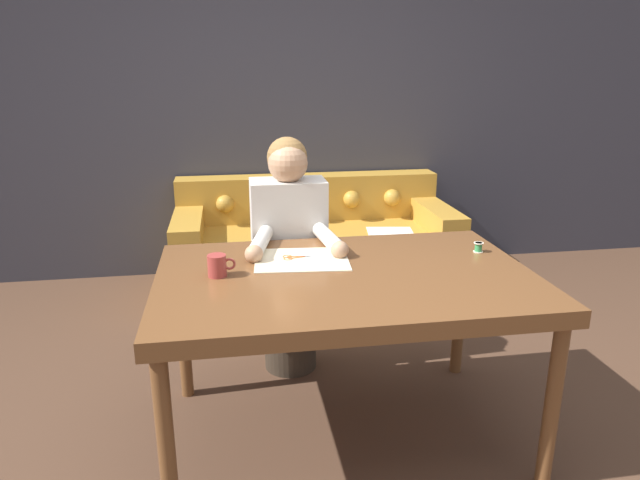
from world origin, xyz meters
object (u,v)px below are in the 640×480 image
at_px(couch, 314,248).
at_px(dining_table, 346,288).
at_px(person, 289,258).
at_px(thread_spool, 478,247).
at_px(scissors, 299,257).
at_px(mug, 218,266).

bearing_deg(couch, dining_table, -94.59).
relative_size(dining_table, couch, 0.77).
distance_m(person, thread_spool, 0.95).
relative_size(dining_table, thread_spool, 34.24).
height_order(person, scissors, person).
bearing_deg(thread_spool, scissors, 176.46).
distance_m(couch, scissors, 1.70).
bearing_deg(scissors, couch, 79.01).
xyz_separation_m(dining_table, mug, (-0.52, 0.05, 0.11)).
relative_size(dining_table, scissors, 6.72).
height_order(dining_table, thread_spool, thread_spool).
bearing_deg(person, dining_table, -75.38).
xyz_separation_m(couch, scissors, (-0.31, -1.60, 0.49)).
bearing_deg(thread_spool, person, 150.52).
xyz_separation_m(person, scissors, (0.00, -0.41, 0.14)).
bearing_deg(scissors, dining_table, -53.39).
xyz_separation_m(mug, thread_spool, (1.17, 0.12, -0.02)).
distance_m(couch, mug, 1.96).
distance_m(person, mug, 0.71).
relative_size(scissors, mug, 2.03).
xyz_separation_m(dining_table, scissors, (-0.16, 0.22, 0.07)).
bearing_deg(dining_table, person, 104.62).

